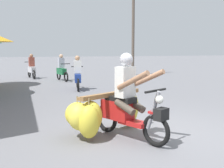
{
  "coord_description": "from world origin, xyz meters",
  "views": [
    {
      "loc": [
        -2.56,
        -4.61,
        1.64
      ],
      "look_at": [
        -0.72,
        0.93,
        0.9
      ],
      "focal_mm": 43.77,
      "sensor_mm": 36.0,
      "label": 1
    }
  ],
  "objects": [
    {
      "name": "motorbike_main_loaded",
      "position": [
        -1.01,
        0.23,
        0.49
      ],
      "size": [
        1.79,
        1.97,
        1.58
      ],
      "color": "black",
      "rests_on": "ground"
    },
    {
      "name": "ground_plane",
      "position": [
        0.0,
        0.0,
        0.0
      ],
      "size": [
        120.0,
        120.0,
        0.0
      ],
      "primitive_type": "plane",
      "color": "slate"
    },
    {
      "name": "motorbike_distant_ahead_left",
      "position": [
        -2.01,
        11.57,
        0.57
      ],
      "size": [
        0.57,
        1.6,
        1.4
      ],
      "color": "black",
      "rests_on": "ground"
    },
    {
      "name": "utility_pole",
      "position": [
        4.28,
        11.7,
        3.12
      ],
      "size": [
        0.18,
        0.18,
        6.23
      ],
      "primitive_type": "cylinder",
      "color": "brown",
      "rests_on": "ground"
    },
    {
      "name": "motorbike_distant_far_ahead",
      "position": [
        -0.55,
        9.87,
        0.57
      ],
      "size": [
        0.59,
        1.6,
        1.4
      ],
      "color": "black",
      "rests_on": "ground"
    },
    {
      "name": "motorbike_distant_ahead_right",
      "position": [
        -0.4,
        6.31,
        0.57
      ],
      "size": [
        0.54,
        1.61,
        1.4
      ],
      "color": "black",
      "rests_on": "ground"
    }
  ]
}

